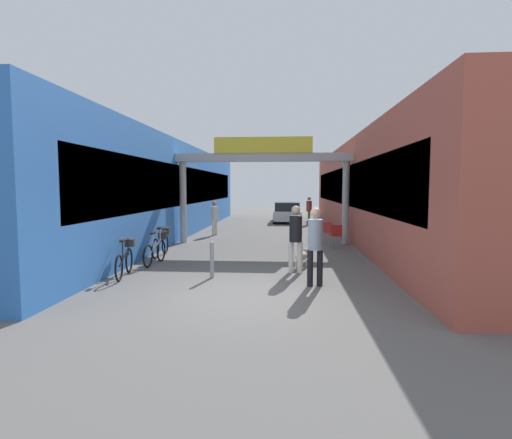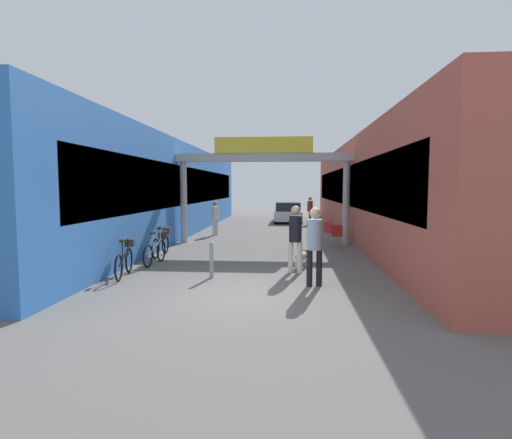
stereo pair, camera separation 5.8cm
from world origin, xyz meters
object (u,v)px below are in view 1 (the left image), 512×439
at_px(dog_on_leash, 302,256).
at_px(bicycle_blue_third, 161,243).
at_px(pedestrian_carrying_crate, 214,216).
at_px(cafe_chair_red_nearer, 336,234).
at_px(pedestrian_with_dog, 296,234).
at_px(pedestrian_elderly_walking, 309,208).
at_px(pedestrian_companion, 315,241).
at_px(bollard_post_metal, 212,259).
at_px(bicycle_black_nearest, 125,259).
at_px(parked_car_white, 287,212).
at_px(cafe_chair_red_farther, 329,230).
at_px(bicycle_silver_second, 156,249).

distance_m(dog_on_leash, bicycle_blue_third, 4.91).
height_order(pedestrian_carrying_crate, cafe_chair_red_nearer, pedestrian_carrying_crate).
relative_size(pedestrian_with_dog, pedestrian_carrying_crate, 1.11).
bearing_deg(pedestrian_elderly_walking, pedestrian_companion, -92.77).
bearing_deg(bollard_post_metal, bicycle_black_nearest, 179.15).
bearing_deg(pedestrian_elderly_walking, bicycle_black_nearest, -110.40).
bearing_deg(pedestrian_with_dog, bollard_post_metal, -160.11).
height_order(cafe_chair_red_nearer, parked_car_white, parked_car_white).
bearing_deg(dog_on_leash, pedestrian_with_dog, -106.75).
height_order(pedestrian_with_dog, bollard_post_metal, pedestrian_with_dog).
height_order(dog_on_leash, bicycle_black_nearest, bicycle_black_nearest).
bearing_deg(pedestrian_carrying_crate, bollard_post_metal, -80.22).
bearing_deg(bicycle_black_nearest, pedestrian_with_dog, 9.49).
relative_size(dog_on_leash, bicycle_blue_third, 0.45).
bearing_deg(pedestrian_elderly_walking, bollard_post_metal, -102.39).
relative_size(pedestrian_companion, parked_car_white, 0.46).
height_order(pedestrian_companion, cafe_chair_red_farther, pedestrian_companion).
bearing_deg(bicycle_silver_second, bollard_post_metal, -40.68).
distance_m(pedestrian_with_dog, dog_on_leash, 1.04).
relative_size(pedestrian_with_dog, cafe_chair_red_farther, 2.04).
relative_size(pedestrian_elderly_walking, cafe_chair_red_nearer, 1.94).
bearing_deg(pedestrian_carrying_crate, cafe_chair_red_nearer, -34.76).
relative_size(bicycle_black_nearest, bicycle_blue_third, 0.99).
xyz_separation_m(pedestrian_elderly_walking, cafe_chair_red_farther, (0.32, -8.60, -0.45)).
relative_size(bicycle_black_nearest, parked_car_white, 0.42).
bearing_deg(bicycle_blue_third, parked_car_white, 72.62).
height_order(pedestrian_carrying_crate, bicycle_blue_third, pedestrian_carrying_crate).
relative_size(dog_on_leash, bicycle_black_nearest, 0.45).
distance_m(pedestrian_with_dog, bicycle_silver_second, 4.32).
bearing_deg(pedestrian_carrying_crate, pedestrian_companion, -66.99).
distance_m(bollard_post_metal, cafe_chair_red_nearer, 6.51).
distance_m(bicycle_black_nearest, bicycle_silver_second, 1.73).
bearing_deg(pedestrian_companion, pedestrian_elderly_walking, 87.23).
distance_m(bicycle_blue_third, bollard_post_metal, 3.84).
distance_m(pedestrian_carrying_crate, dog_on_leash, 8.48).
height_order(pedestrian_elderly_walking, bicycle_blue_third, pedestrian_elderly_walking).
bearing_deg(bicycle_blue_third, bicycle_silver_second, -78.99).
distance_m(dog_on_leash, bollard_post_metal, 2.79).
bearing_deg(bicycle_silver_second, bicycle_black_nearest, -98.54).
distance_m(pedestrian_elderly_walking, parked_car_white, 2.06).
xyz_separation_m(pedestrian_companion, parked_car_white, (-0.62, 17.28, -0.42)).
bearing_deg(bicycle_blue_third, pedestrian_companion, -37.78).
height_order(bicycle_silver_second, cafe_chair_red_nearer, bicycle_silver_second).
relative_size(pedestrian_elderly_walking, dog_on_leash, 2.28).
height_order(pedestrian_carrying_crate, parked_car_white, pedestrian_carrying_crate).
xyz_separation_m(dog_on_leash, parked_car_white, (-0.41, 15.11, 0.31)).
distance_m(dog_on_leash, parked_car_white, 15.11).
bearing_deg(pedestrian_companion, bicycle_black_nearest, 171.65).
bearing_deg(cafe_chair_red_farther, bicycle_blue_third, -149.93).
xyz_separation_m(pedestrian_elderly_walking, bicycle_black_nearest, (-5.61, -15.08, -0.56)).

